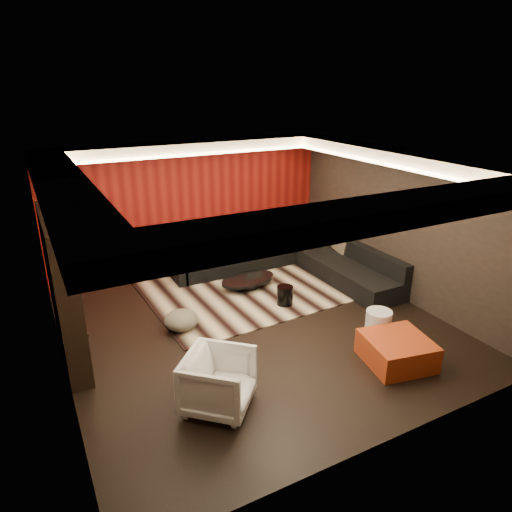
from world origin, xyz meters
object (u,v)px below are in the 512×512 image
orange_ottoman (397,351)px  white_side_table (378,325)px  coffee_table (248,283)px  drum_stool (285,295)px  sectional_sofa (287,260)px  armchair (219,382)px

orange_ottoman → white_side_table: bearing=72.9°
coffee_table → orange_ottoman: (0.76, -3.35, 0.08)m
white_side_table → orange_ottoman: 0.65m
drum_stool → orange_ottoman: size_ratio=0.40×
drum_stool → sectional_sofa: 1.61m
coffee_table → armchair: 3.61m
armchair → coffee_table: bearing=9.7°
coffee_table → white_side_table: 2.89m
sectional_sofa → armchair: bearing=-132.2°
white_side_table → sectional_sofa: bearing=86.5°
drum_stool → armchair: size_ratio=0.43×
sectional_sofa → white_side_table: bearing=-93.5°
drum_stool → white_side_table: 1.87m
orange_ottoman → coffee_table: bearing=102.9°
drum_stool → sectional_sofa: (0.87, 1.35, 0.07)m
drum_stool → coffee_table: bearing=105.3°
coffee_table → sectional_sofa: bearing=17.7°
white_side_table → armchair: armchair is taller
armchair → sectional_sofa: armchair is taller
armchair → orange_ottoman: bearing=-54.2°
drum_stool → white_side_table: bearing=-68.4°
coffee_table → armchair: size_ratio=1.39×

